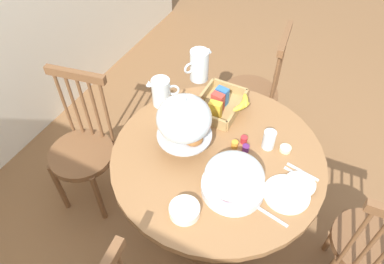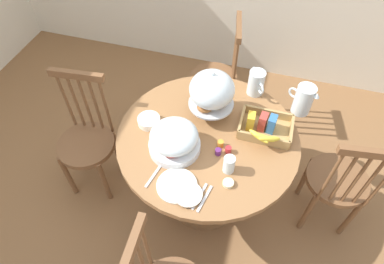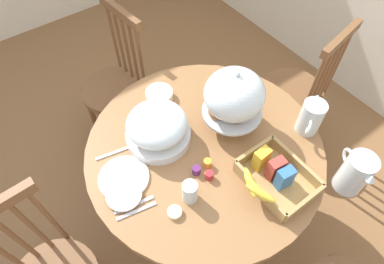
{
  "view_description": "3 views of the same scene",
  "coord_description": "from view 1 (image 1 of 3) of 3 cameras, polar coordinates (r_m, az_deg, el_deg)",
  "views": [
    {
      "loc": [
        -1.03,
        -0.23,
        2.19
      ],
      "look_at": [
        0.07,
        0.34,
        0.84
      ],
      "focal_mm": 33.84,
      "sensor_mm": 36.0,
      "label": 1
    },
    {
      "loc": [
        0.33,
        -1.05,
        2.29
      ],
      "look_at": [
        -0.03,
        0.19,
        0.74
      ],
      "focal_mm": 31.02,
      "sensor_mm": 36.0,
      "label": 2
    },
    {
      "loc": [
        0.73,
        -0.37,
        2.02
      ],
      "look_at": [
        -0.03,
        0.19,
        0.74
      ],
      "focal_mm": 31.07,
      "sensor_mm": 36.0,
      "label": 3
    }
  ],
  "objects": [
    {
      "name": "milk_pitcher",
      "position": [
        2.25,
        1.14,
        10.28
      ],
      "size": [
        0.19,
        0.12,
        0.2
      ],
      "color": "silver",
      "rests_on": "dining_table"
    },
    {
      "name": "windsor_chair_facing_door",
      "position": [
        2.11,
        26.35,
        -16.09
      ],
      "size": [
        0.4,
        0.4,
        0.97
      ],
      "color": "brown",
      "rests_on": "ground_plane"
    },
    {
      "name": "jam_jar_apricot",
      "position": [
        1.9,
        6.75,
        -1.95
      ],
      "size": [
        0.04,
        0.04,
        0.04
      ],
      "primitive_type": "cylinder",
      "color": "orange",
      "rests_on": "dining_table"
    },
    {
      "name": "dinner_fork",
      "position": [
        1.88,
        17.04,
        -6.05
      ],
      "size": [
        0.05,
        0.17,
        0.01
      ],
      "primitive_type": "cube",
      "rotation": [
        0.0,
        0.0,
        4.52
      ],
      "color": "silver",
      "rests_on": "dining_table"
    },
    {
      "name": "soup_spoon",
      "position": [
        1.7,
        12.33,
        -12.79
      ],
      "size": [
        0.05,
        0.17,
        0.01
      ],
      "primitive_type": "cube",
      "rotation": [
        0.0,
        0.0,
        4.52
      ],
      "color": "silver",
      "rests_on": "dining_table"
    },
    {
      "name": "china_plate_large",
      "position": [
        1.77,
        14.61,
        -9.53
      ],
      "size": [
        0.22,
        0.22,
        0.01
      ],
      "primitive_type": "cylinder",
      "color": "white",
      "rests_on": "dining_table"
    },
    {
      "name": "jam_jar_strawberry",
      "position": [
        1.92,
        8.18,
        -1.2
      ],
      "size": [
        0.04,
        0.04,
        0.04
      ],
      "primitive_type": "cylinder",
      "color": "#B7282D",
      "rests_on": "dining_table"
    },
    {
      "name": "orange_juice_pitcher",
      "position": [
        2.09,
        -4.84,
        6.12
      ],
      "size": [
        0.12,
        0.17,
        0.17
      ],
      "color": "silver",
      "rests_on": "dining_table"
    },
    {
      "name": "windsor_chair_near_window",
      "position": [
        2.35,
        -16.75,
        -2.89
      ],
      "size": [
        0.41,
        0.41,
        0.97
      ],
      "color": "brown",
      "rests_on": "ground_plane"
    },
    {
      "name": "pastry_stand_with_dome",
      "position": [
        1.75,
        -1.24,
        1.84
      ],
      "size": [
        0.28,
        0.28,
        0.34
      ],
      "color": "silver",
      "rests_on": "dining_table"
    },
    {
      "name": "dining_table",
      "position": [
        2.06,
        3.76,
        -7.74
      ],
      "size": [
        1.1,
        1.1,
        0.74
      ],
      "color": "olive",
      "rests_on": "ground_plane"
    },
    {
      "name": "cereal_bowl",
      "position": [
        1.65,
        -1.18,
        -12.24
      ],
      "size": [
        0.14,
        0.14,
        0.04
      ],
      "primitive_type": "cylinder",
      "color": "white",
      "rests_on": "dining_table"
    },
    {
      "name": "table_knife",
      "position": [
        1.86,
        16.63,
        -6.64
      ],
      "size": [
        0.05,
        0.17,
        0.01
      ],
      "primitive_type": "cube",
      "rotation": [
        0.0,
        0.0,
        4.52
      ],
      "color": "silver",
      "rests_on": "dining_table"
    },
    {
      "name": "butter_dish",
      "position": [
        1.94,
        14.5,
        -2.58
      ],
      "size": [
        0.06,
        0.06,
        0.02
      ],
      "primitive_type": "cylinder",
      "color": "beige",
      "rests_on": "dining_table"
    },
    {
      "name": "china_plate_small",
      "position": [
        1.81,
        16.64,
        -7.84
      ],
      "size": [
        0.15,
        0.15,
        0.01
      ],
      "primitive_type": "cylinder",
      "color": "white",
      "rests_on": "china_plate_large"
    },
    {
      "name": "cereal_basket",
      "position": [
        2.07,
        4.72,
        4.41
      ],
      "size": [
        0.32,
        0.3,
        0.12
      ],
      "color": "tan",
      "rests_on": "dining_table"
    },
    {
      "name": "ground_plane",
      "position": [
        2.43,
        6.6,
        -17.47
      ],
      "size": [
        10.0,
        10.0,
        0.0
      ],
      "primitive_type": "plane",
      "color": "brown"
    },
    {
      "name": "fruit_platter_covered",
      "position": [
        1.68,
        6.62,
        -7.38
      ],
      "size": [
        0.3,
        0.3,
        0.18
      ],
      "color": "silver",
      "rests_on": "dining_table"
    },
    {
      "name": "drinking_glass",
      "position": [
        1.9,
        12.03,
        -1.19
      ],
      "size": [
        0.06,
        0.06,
        0.11
      ],
      "primitive_type": "cylinder",
      "color": "silver",
      "rests_on": "dining_table"
    },
    {
      "name": "jam_jar_grape",
      "position": [
        1.89,
        8.45,
        -2.58
      ],
      "size": [
        0.04,
        0.04,
        0.04
      ],
      "primitive_type": "cylinder",
      "color": "#5B2366",
      "rests_on": "dining_table"
    },
    {
      "name": "windsor_chair_far_side",
      "position": [
        2.66,
        9.65,
        5.85
      ],
      "size": [
        0.4,
        0.4,
        0.97
      ],
      "color": "brown",
      "rests_on": "ground_plane"
    }
  ]
}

